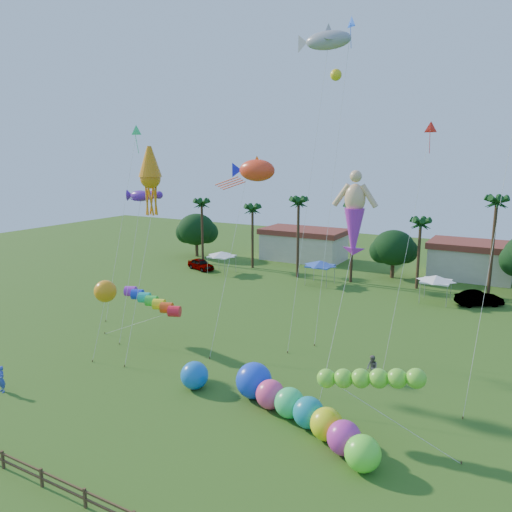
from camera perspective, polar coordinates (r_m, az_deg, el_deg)
The scene contains 22 objects.
ground at distance 30.37m, azimuth -9.91°, elevation -20.33°, with size 160.00×160.00×0.00m, color #285116.
tree_line at distance 66.11m, azimuth 17.40°, elevation 0.79°, with size 69.46×8.91×11.00m.
buildings_row at distance 73.82m, azimuth 13.24°, elevation 0.29°, with size 35.00×7.00×4.00m.
tent_row at distance 61.91m, azimuth 7.12°, elevation -0.91°, with size 31.00×4.00×0.60m.
fence at distance 26.50m, azimuth -18.97°, elevation -24.50°, with size 36.12×0.12×1.00m.
car_a at distance 70.87m, azimuth -6.32°, elevation -0.94°, with size 1.84×4.58×1.56m, color #4C4C54.
car_b at distance 58.89m, azimuth 24.16°, elevation -4.44°, with size 1.70×4.86×1.60m, color #4C4C54.
spectator_a at distance 39.07m, azimuth -27.10°, elevation -12.43°, with size 0.67×0.44×1.85m, color blue.
spectator_b at distance 37.66m, azimuth 13.13°, elevation -12.34°, with size 0.89×0.69×1.82m, color gray.
caterpillar_inflatable at distance 31.37m, azimuth 4.74°, elevation -16.95°, with size 11.28×6.64×2.41m.
blue_ball at distance 35.71m, azimuth -7.05°, elevation -13.38°, with size 1.93×1.93×1.93m, color blue.
rainbow_tube at distance 42.28m, azimuth -11.09°, elevation -5.89°, with size 9.98×2.06×3.93m.
green_worm at distance 29.80m, azimuth 8.05°, elevation -13.68°, with size 10.49×2.20×3.97m.
orange_ball_kite at distance 40.29m, azimuth -16.84°, elevation -3.88°, with size 2.15×2.15×6.47m.
merman_kite at distance 32.49m, azimuth 11.16°, elevation 4.15°, with size 2.23×4.59×14.52m.
fish_kite at distance 41.91m, azimuth 0.11°, elevation 9.75°, with size 4.87×6.77×15.69m.
shark_kite at distance 44.65m, azimuth 8.25°, elevation 23.20°, with size 5.57×7.58×26.03m.
squid_kite at distance 39.73m, azimuth -11.98°, elevation 8.68°, with size 2.13×4.77×16.71m.
lobster_kite at distance 45.04m, azimuth -13.09°, elevation 6.71°, with size 3.99×5.35×13.11m.
delta_kite_red at distance 40.12m, azimuth 19.22°, elevation 13.02°, with size 2.07×4.51×18.39m.
delta_kite_green at distance 50.15m, azimuth -13.58°, elevation 13.36°, with size 2.27×4.08×18.76m.
delta_kite_blue at distance 44.90m, azimuth 10.71°, elevation 23.81°, with size 1.40×4.58×26.95m.
Camera 1 is at (16.72, -19.74, 15.92)m, focal length 35.00 mm.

